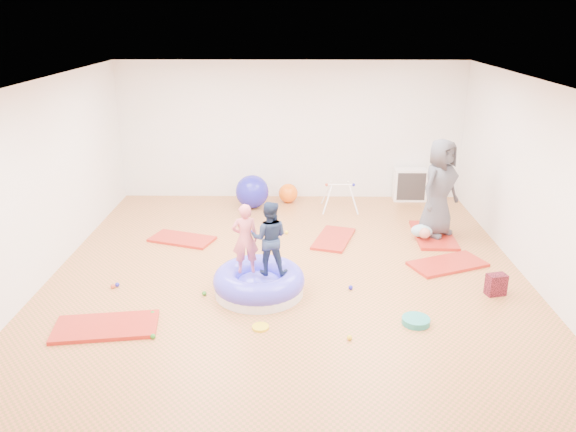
{
  "coord_description": "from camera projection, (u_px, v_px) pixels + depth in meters",
  "views": [
    {
      "loc": [
        0.11,
        -7.32,
        3.68
      ],
      "look_at": [
        0.0,
        0.3,
        0.9
      ],
      "focal_mm": 35.0,
      "sensor_mm": 36.0,
      "label": 1
    }
  ],
  "objects": [
    {
      "name": "inflatable_cushion",
      "position": [
        259.0,
        283.0,
        7.75
      ],
      "size": [
        1.27,
        1.27,
        0.4
      ],
      "rotation": [
        0.0,
        0.0,
        -0.27
      ],
      "color": "white",
      "rests_on": "ground"
    },
    {
      "name": "room",
      "position": [
        288.0,
        189.0,
        7.66
      ],
      "size": [
        7.01,
        8.01,
        2.81
      ],
      "color": "#D57347",
      "rests_on": "ground"
    },
    {
      "name": "adult_caregiver",
      "position": [
        440.0,
        188.0,
        9.45
      ],
      "size": [
        0.97,
        0.94,
        1.67
      ],
      "primitive_type": "imported",
      "rotation": [
        0.0,
        0.0,
        0.71
      ],
      "color": "#47464E",
      "rests_on": "gym_mat_rear_right"
    },
    {
      "name": "gym_mat_rear_right",
      "position": [
        433.0,
        235.0,
        9.75
      ],
      "size": [
        0.69,
        1.31,
        0.05
      ],
      "primitive_type": "cube",
      "rotation": [
        0.0,
        0.0,
        1.54
      ],
      "color": "red",
      "rests_on": "ground"
    },
    {
      "name": "gym_mat_center_back",
      "position": [
        334.0,
        239.0,
        9.61
      ],
      "size": [
        0.84,
        1.19,
        0.04
      ],
      "primitive_type": "cube",
      "rotation": [
        0.0,
        0.0,
        1.27
      ],
      "color": "red",
      "rests_on": "ground"
    },
    {
      "name": "gym_mat_front_left",
      "position": [
        106.0,
        327.0,
        6.91
      ],
      "size": [
        1.32,
        0.8,
        0.05
      ],
      "primitive_type": "cube",
      "rotation": [
        0.0,
        0.0,
        0.15
      ],
      "color": "red",
      "rests_on": "ground"
    },
    {
      "name": "gym_mat_right",
      "position": [
        447.0,
        264.0,
        8.64
      ],
      "size": [
        1.29,
        0.98,
        0.05
      ],
      "primitive_type": "cube",
      "rotation": [
        0.0,
        0.0,
        0.4
      ],
      "color": "red",
      "rests_on": "ground"
    },
    {
      "name": "yellow_toy",
      "position": [
        260.0,
        327.0,
        6.92
      ],
      "size": [
        0.21,
        0.21,
        0.03
      ],
      "primitive_type": "cylinder",
      "color": "yellow",
      "rests_on": "ground"
    },
    {
      "name": "cube_shelf",
      "position": [
        410.0,
        185.0,
        11.55
      ],
      "size": [
        0.67,
        0.33,
        0.67
      ],
      "color": "white",
      "rests_on": "ground"
    },
    {
      "name": "exercise_ball_orange",
      "position": [
        288.0,
        193.0,
        11.46
      ],
      "size": [
        0.39,
        0.39,
        0.39
      ],
      "primitive_type": "sphere",
      "color": "orange",
      "rests_on": "ground"
    },
    {
      "name": "ball_pit_balls",
      "position": [
        222.0,
        284.0,
        7.98
      ],
      "size": [
        3.42,
        3.49,
        0.06
      ],
      "color": "#BC4429",
      "rests_on": "ground"
    },
    {
      "name": "infant_play_gym",
      "position": [
        340.0,
        193.0,
        10.94
      ],
      "size": [
        0.71,
        0.67,
        0.54
      ],
      "rotation": [
        0.0,
        0.0,
        -0.3
      ],
      "color": "white",
      "rests_on": "ground"
    },
    {
      "name": "child_pink",
      "position": [
        245.0,
        235.0,
        7.52
      ],
      "size": [
        0.39,
        0.29,
        0.98
      ],
      "primitive_type": "imported",
      "rotation": [
        0.0,
        0.0,
        3.29
      ],
      "color": "#EB6B76",
      "rests_on": "inflatable_cushion"
    },
    {
      "name": "exercise_ball_blue",
      "position": [
        252.0,
        192.0,
        11.11
      ],
      "size": [
        0.66,
        0.66,
        0.66
      ],
      "primitive_type": "sphere",
      "color": "#1F1DAE",
      "rests_on": "ground"
    },
    {
      "name": "gym_mat_mid_left",
      "position": [
        182.0,
        239.0,
        9.59
      ],
      "size": [
        1.19,
        0.85,
        0.04
      ],
      "primitive_type": "cube",
      "rotation": [
        0.0,
        0.0,
        -0.33
      ],
      "color": "red",
      "rests_on": "ground"
    },
    {
      "name": "child_navy",
      "position": [
        269.0,
        235.0,
        7.49
      ],
      "size": [
        0.52,
        0.42,
        1.03
      ],
      "primitive_type": "imported",
      "rotation": [
        0.0,
        0.0,
        3.08
      ],
      "color": "navy",
      "rests_on": "inflatable_cushion"
    },
    {
      "name": "backpack",
      "position": [
        496.0,
        285.0,
        7.71
      ],
      "size": [
        0.29,
        0.22,
        0.3
      ],
      "primitive_type": "cube",
      "rotation": [
        0.0,
        0.0,
        0.25
      ],
      "color": "maroon",
      "rests_on": "ground"
    },
    {
      "name": "balance_disc",
      "position": [
        416.0,
        321.0,
        7.02
      ],
      "size": [
        0.35,
        0.35,
        0.08
      ],
      "primitive_type": "cylinder",
      "color": "teal",
      "rests_on": "ground"
    },
    {
      "name": "infant",
      "position": [
        423.0,
        231.0,
        9.53
      ],
      "size": [
        0.39,
        0.4,
        0.23
      ],
      "color": "#95BDCE",
      "rests_on": "gym_mat_rear_right"
    }
  ]
}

